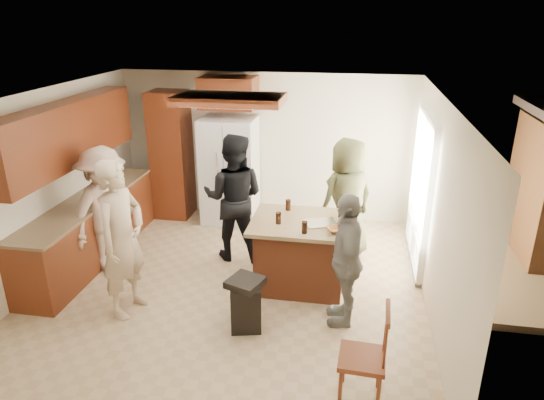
% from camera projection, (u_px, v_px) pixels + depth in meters
% --- Properties ---
extents(person_front_left, '(0.64, 0.79, 1.91)m').
position_uv_depth(person_front_left, '(122.00, 239.00, 5.61)').
color(person_front_left, tan).
rests_on(person_front_left, ground).
extents(person_behind_left, '(0.92, 0.58, 1.86)m').
position_uv_depth(person_behind_left, '(234.00, 198.00, 6.93)').
color(person_behind_left, black).
rests_on(person_behind_left, ground).
extents(person_behind_right, '(1.04, 0.98, 1.79)m').
position_uv_depth(person_behind_right, '(347.00, 199.00, 6.98)').
color(person_behind_right, '#414226').
rests_on(person_behind_right, ground).
extents(person_side_right, '(0.56, 0.97, 1.60)m').
position_uv_depth(person_side_right, '(346.00, 260.00, 5.47)').
color(person_side_right, gray).
rests_on(person_side_right, ground).
extents(person_counter, '(0.81, 1.25, 1.78)m').
position_uv_depth(person_counter, '(105.00, 210.00, 6.60)').
color(person_counter, tan).
rests_on(person_counter, ground).
extents(left_cabinetry, '(0.64, 3.00, 2.30)m').
position_uv_depth(left_cabinetry, '(83.00, 197.00, 6.87)').
color(left_cabinetry, maroon).
rests_on(left_cabinetry, ground).
extents(back_wall_units, '(1.80, 0.60, 2.45)m').
position_uv_depth(back_wall_units, '(185.00, 140.00, 8.22)').
color(back_wall_units, maroon).
rests_on(back_wall_units, ground).
extents(refrigerator, '(0.90, 0.76, 1.80)m').
position_uv_depth(refrigerator, '(230.00, 171.00, 8.19)').
color(refrigerator, white).
rests_on(refrigerator, ground).
extents(kitchen_island, '(1.28, 1.03, 0.93)m').
position_uv_depth(kitchen_island, '(301.00, 253.00, 6.33)').
color(kitchen_island, brown).
rests_on(kitchen_island, ground).
extents(island_items, '(0.90, 0.76, 0.15)m').
position_uv_depth(island_items, '(319.00, 222.00, 6.03)').
color(island_items, silver).
rests_on(island_items, kitchen_island).
extents(trash_bin, '(0.46, 0.46, 0.63)m').
position_uv_depth(trash_bin, '(246.00, 303.00, 5.51)').
color(trash_bin, black).
rests_on(trash_bin, ground).
extents(spindle_chair, '(0.44, 0.44, 0.99)m').
position_uv_depth(spindle_chair, '(364.00, 358.00, 4.43)').
color(spindle_chair, maroon).
rests_on(spindle_chair, ground).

